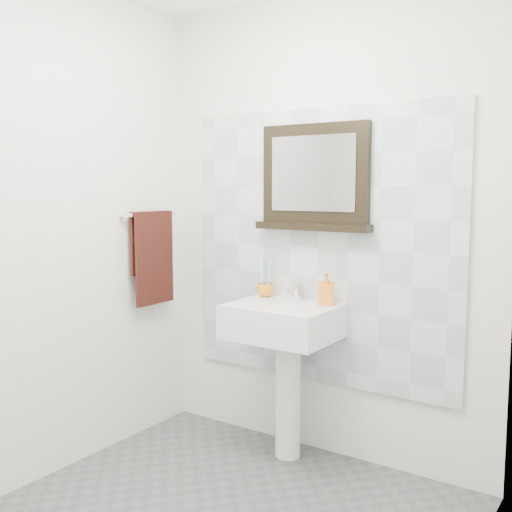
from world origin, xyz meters
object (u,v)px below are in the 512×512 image
at_px(soap_dispenser, 326,289).
at_px(framed_mirror, 315,180).
at_px(hand_towel, 152,250).
at_px(pedestal_sink, 284,338).
at_px(toothbrush_cup, 266,290).

bearing_deg(soap_dispenser, framed_mirror, 121.53).
bearing_deg(hand_towel, pedestal_sink, 6.90).
bearing_deg(framed_mirror, soap_dispenser, -34.55).
xyz_separation_m(framed_mirror, hand_towel, (-0.93, -0.29, -0.41)).
relative_size(soap_dispenser, hand_towel, 0.31).
relative_size(pedestal_sink, soap_dispenser, 5.55).
height_order(toothbrush_cup, soap_dispenser, soap_dispenser).
bearing_deg(toothbrush_cup, soap_dispenser, -2.69).
bearing_deg(hand_towel, framed_mirror, 17.36).
xyz_separation_m(pedestal_sink, hand_towel, (-0.85, -0.10, 0.43)).
relative_size(toothbrush_cup, soap_dispenser, 0.55).
height_order(soap_dispenser, hand_towel, hand_towel).
bearing_deg(hand_towel, soap_dispenser, 11.22).
xyz_separation_m(soap_dispenser, framed_mirror, (-0.12, 0.08, 0.57)).
relative_size(pedestal_sink, framed_mirror, 1.44).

